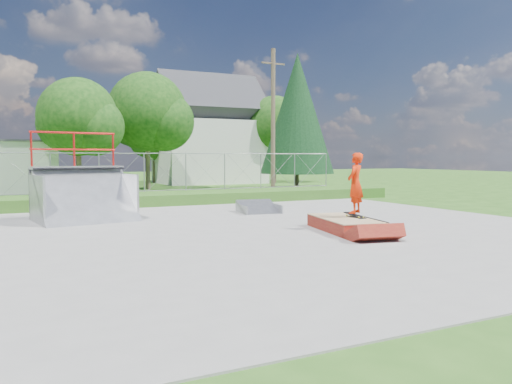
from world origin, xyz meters
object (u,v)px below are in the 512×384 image
(quarter_pipe, at_px, (85,176))
(flat_bank_ramp, at_px, (259,208))
(grind_box, at_px, (345,225))
(skater, at_px, (355,186))

(quarter_pipe, height_order, flat_bank_ramp, quarter_pipe)
(grind_box, bearing_deg, quarter_pipe, 149.94)
(quarter_pipe, relative_size, flat_bank_ramp, 1.99)
(skater, bearing_deg, grind_box, -38.12)
(grind_box, distance_m, quarter_pipe, 8.47)
(quarter_pipe, bearing_deg, grind_box, -50.26)
(grind_box, relative_size, flat_bank_ramp, 1.91)
(quarter_pipe, distance_m, skater, 8.65)
(quarter_pipe, distance_m, flat_bank_ramp, 6.29)
(flat_bank_ramp, bearing_deg, grind_box, -81.13)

